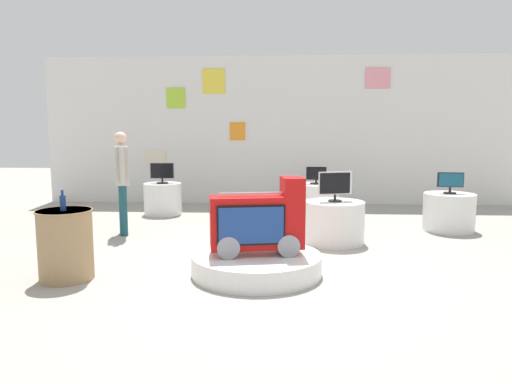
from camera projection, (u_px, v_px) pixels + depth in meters
ground_plane at (275, 271)px, 5.51m from camera, size 30.00×30.00×0.00m
back_wall_display at (279, 131)px, 10.47m from camera, size 10.59×0.13×3.29m
main_display_pedestal at (257, 264)px, 5.38m from camera, size 1.50×1.50×0.24m
novelty_firetruck_tv at (258, 224)px, 5.31m from camera, size 1.10×0.58×0.88m
display_pedestal_left_rear at (316, 200)px, 9.12m from camera, size 0.89×0.89×0.62m
tv_on_left_rear at (316, 175)px, 9.05m from camera, size 0.39×0.23×0.33m
display_pedestal_center_rear at (449, 212)px, 7.72m from camera, size 0.82×0.82×0.62m
tv_on_center_rear at (450, 182)px, 7.65m from camera, size 0.41×0.20×0.35m
display_pedestal_right_rear at (163, 199)px, 9.23m from camera, size 0.74×0.74×0.62m
tv_on_right_rear at (162, 173)px, 9.16m from camera, size 0.46×0.23×0.40m
display_pedestal_far_right at (334, 222)px, 6.85m from camera, size 0.87×0.87×0.62m
tv_on_far_right at (335, 185)px, 6.78m from camera, size 0.50×0.20×0.44m
side_table_round at (66, 244)px, 5.15m from camera, size 0.61×0.61×0.78m
bottle_on_side_table at (63, 202)px, 5.05m from camera, size 0.06×0.06×0.23m
shopper_browsing_near_truck at (122, 175)px, 7.33m from camera, size 0.32×0.53×1.63m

